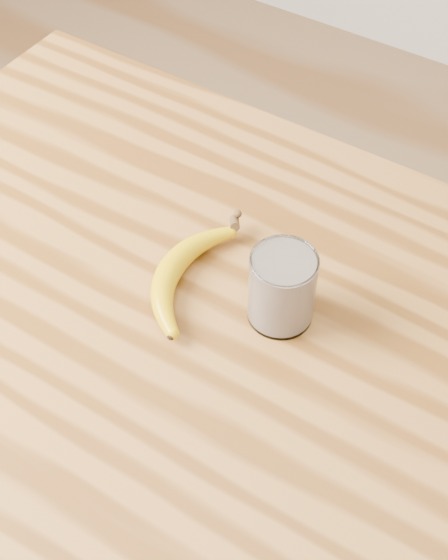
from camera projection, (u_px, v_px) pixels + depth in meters
The scene contains 3 objects.
table at pixel (223, 398), 1.03m from camera, with size 1.20×0.80×0.90m.
smoothie_glass at pixel (282, 288), 0.91m from camera, with size 0.08×0.08×0.10m.
banana at pixel (170, 269), 0.98m from camera, with size 0.10×0.26×0.03m, color #CCA203, non-canonical shape.
Camera 1 is at (0.29, -0.45, 1.66)m, focal length 50.00 mm.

